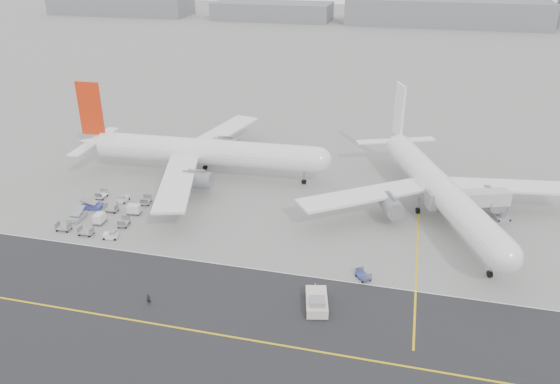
% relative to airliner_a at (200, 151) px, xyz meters
% --- Properties ---
extents(ground, '(700.00, 700.00, 0.00)m').
position_rel_airliner_a_xyz_m(ground, '(15.29, -29.57, -5.51)').
color(ground, gray).
rests_on(ground, ground).
extents(taxiway, '(220.00, 59.00, 0.03)m').
position_rel_airliner_a_xyz_m(taxiway, '(20.31, -47.56, -5.50)').
color(taxiway, '#28282A').
rests_on(taxiway, ground).
extents(horizon_buildings, '(520.00, 28.00, 28.00)m').
position_rel_airliner_a_xyz_m(horizon_buildings, '(45.29, 230.43, -5.51)').
color(horizon_buildings, slate).
rests_on(horizon_buildings, ground).
extents(airliner_a, '(55.44, 54.74, 19.11)m').
position_rel_airliner_a_xyz_m(airliner_a, '(0.00, 0.00, 0.00)').
color(airliner_a, white).
rests_on(airliner_a, ground).
extents(airliner_b, '(49.58, 50.59, 18.35)m').
position_rel_airliner_a_xyz_m(airliner_b, '(48.03, -5.75, -0.22)').
color(airliner_b, white).
rests_on(airliner_b, ground).
extents(pushback_tug, '(4.15, 8.06, 2.27)m').
position_rel_airliner_a_xyz_m(pushback_tug, '(32.07, -38.91, -4.58)').
color(pushback_tug, beige).
rests_on(pushback_tug, ground).
extents(jet_bridge, '(15.58, 7.80, 5.88)m').
position_rel_airliner_a_xyz_m(jet_bridge, '(53.60, -7.51, -1.41)').
color(jet_bridge, gray).
rests_on(jet_bridge, ground).
extents(gse_cluster, '(18.19, 21.73, 1.91)m').
position_rel_airliner_a_xyz_m(gse_cluster, '(-10.05, -21.82, -5.51)').
color(gse_cluster, '#96959B').
rests_on(gse_cluster, ground).
extents(stray_dolly, '(2.68, 2.84, 1.50)m').
position_rel_airliner_a_xyz_m(stray_dolly, '(37.55, -30.42, -5.51)').
color(stray_dolly, silver).
rests_on(stray_dolly, ground).
extents(ground_crew_a, '(0.70, 0.58, 1.65)m').
position_rel_airliner_a_xyz_m(ground_crew_a, '(9.33, -43.83, -4.68)').
color(ground_crew_a, black).
rests_on(ground_crew_a, ground).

